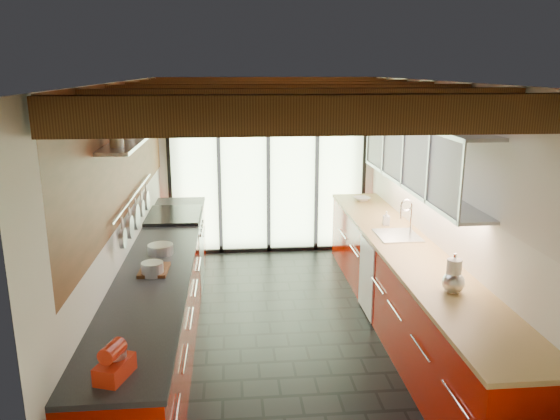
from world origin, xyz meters
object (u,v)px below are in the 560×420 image
object	(u,v)px
kettle	(453,281)
bowl	(362,199)
stand_mixer	(115,363)
paper_towel	(453,276)
soap_bottle	(386,218)

from	to	relation	value
kettle	bowl	size ratio (longest dim) A/B	1.20
kettle	bowl	xyz separation A→B (m)	(0.00, 3.22, -0.07)
stand_mixer	bowl	size ratio (longest dim) A/B	1.36
paper_towel	bowl	world-z (taller)	paper_towel
bowl	soap_bottle	bearing A→B (deg)	-90.00
stand_mixer	soap_bottle	world-z (taller)	stand_mixer
stand_mixer	paper_towel	xyz separation A→B (m)	(2.54, 1.07, 0.05)
stand_mixer	bowl	world-z (taller)	stand_mixer
paper_towel	soap_bottle	bearing A→B (deg)	90.00
stand_mixer	kettle	world-z (taller)	stand_mixer
paper_towel	soap_bottle	world-z (taller)	paper_towel
kettle	soap_bottle	distance (m)	2.00
stand_mixer	soap_bottle	xyz separation A→B (m)	(2.54, 3.06, -0.01)
soap_bottle	bowl	bearing A→B (deg)	90.00
kettle	soap_bottle	size ratio (longest dim) A/B	1.56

